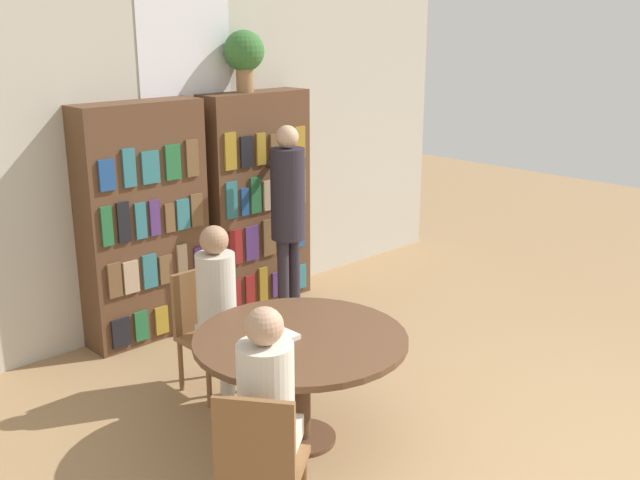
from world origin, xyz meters
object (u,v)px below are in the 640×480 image
Objects in this scene: chair_near_camera at (260,461)px; reading_table at (301,352)px; seated_reader_left at (220,302)px; flower_vase at (244,54)px; bookshelf_left at (144,224)px; bookshelf_right at (256,200)px; seated_reader_right at (268,402)px; chair_left_side at (206,325)px; librarian_standing at (288,203)px.

reading_table is at bearing 90.00° from chair_near_camera.
flower_vase is at bearing -134.92° from seated_reader_left.
chair_near_camera is 0.70× the size of seated_reader_left.
flower_vase is at bearing 0.22° from bookshelf_left.
chair_near_camera is (-0.81, -0.58, -0.13)m from reading_table.
flower_vase is (-0.09, 0.00, 1.31)m from bookshelf_right.
seated_reader_right is at bearing -128.40° from bookshelf_right.
seated_reader_left is at bearing -135.04° from flower_vase.
bookshelf_left is 2.14m from reading_table.
chair_left_side is at bearing 119.81° from seated_reader_right.
chair_left_side is (0.00, 1.00, -0.13)m from reading_table.
bookshelf_right is 1.90m from seated_reader_left.
flower_vase is 0.31× the size of librarian_standing.
seated_reader_right is (-1.95, -2.58, -1.57)m from flower_vase.
librarian_standing is at bearing -149.32° from seated_reader_left.
chair_near_camera is 1.00× the size of chair_left_side.
chair_left_side is (-1.38, -1.10, -0.49)m from bookshelf_right.
librarian_standing is (1.11, -0.50, 0.07)m from bookshelf_left.
chair_left_side is at bearing -141.34° from bookshelf_right.
seated_reader_right reaches higher than chair_near_camera.
librarian_standing is at bearing -155.38° from chair_left_side.
chair_near_camera is at bearing 60.15° from seated_reader_left.
bookshelf_left reaches higher than seated_reader_right.
chair_left_side is 0.71× the size of seated_reader_right.
librarian_standing is (-0.06, -0.50, 0.08)m from bookshelf_right.
chair_left_side is (0.81, 1.58, 0.00)m from chair_near_camera.
chair_near_camera and chair_left_side have the same top height.
chair_left_side is 0.51× the size of librarian_standing.
bookshelf_right is 1.57× the size of seated_reader_left.
flower_vase is 3.60m from seated_reader_right.
flower_vase reaches higher than seated_reader_left.
seated_reader_right is (-2.04, -2.58, -0.26)m from bookshelf_right.
bookshelf_left reaches higher than librarian_standing.
seated_reader_left is at bearing 114.15° from chair_near_camera.
bookshelf_left is at bearing 125.47° from seated_reader_right.
seated_reader_right is at bearing -144.12° from reading_table.
chair_left_side is 1.55m from librarian_standing.
flower_vase reaches higher than chair_left_side.
bookshelf_left is 2.23× the size of chair_left_side.
bookshelf_right is (1.17, -0.00, -0.00)m from bookshelf_left.
seated_reader_left reaches higher than chair_near_camera.
flower_vase reaches higher than reading_table.
flower_vase is 0.40× the size of reading_table.
flower_vase is at bearing -139.16° from chair_left_side.
bookshelf_left and bookshelf_right have the same top height.
bookshelf_left is 2.91m from chair_near_camera.
seated_reader_left is 1.46m from seated_reader_right.
bookshelf_left is 3.71× the size of flower_vase.
bookshelf_right is 2.23× the size of chair_near_camera.
bookshelf_left is 1.57× the size of seated_reader_left.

